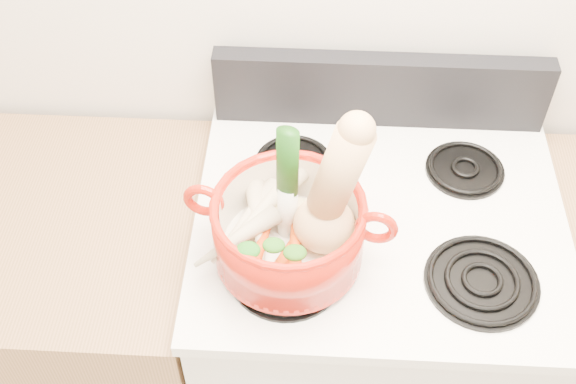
# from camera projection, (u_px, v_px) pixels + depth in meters

# --- Properties ---
(stove_body) EXTENTS (0.76, 0.65, 0.92)m
(stove_body) POSITION_uv_depth(u_px,v_px,m) (363.00, 336.00, 1.88)
(stove_body) COLOR silver
(stove_body) RESTS_ON floor
(cooktop) EXTENTS (0.78, 0.67, 0.03)m
(cooktop) POSITION_uv_depth(u_px,v_px,m) (380.00, 220.00, 1.53)
(cooktop) COLOR white
(cooktop) RESTS_ON stove_body
(control_backsplash) EXTENTS (0.76, 0.05, 0.18)m
(control_backsplash) POSITION_uv_depth(u_px,v_px,m) (380.00, 90.00, 1.65)
(control_backsplash) COLOR black
(control_backsplash) RESTS_ON cooktop
(burner_front_left) EXTENTS (0.22, 0.22, 0.02)m
(burner_front_left) POSITION_uv_depth(u_px,v_px,m) (286.00, 272.00, 1.41)
(burner_front_left) COLOR black
(burner_front_left) RESTS_ON cooktop
(burner_front_right) EXTENTS (0.22, 0.22, 0.02)m
(burner_front_right) POSITION_uv_depth(u_px,v_px,m) (482.00, 280.00, 1.40)
(burner_front_right) COLOR black
(burner_front_right) RESTS_ON cooktop
(burner_back_left) EXTENTS (0.17, 0.17, 0.02)m
(burner_back_left) POSITION_uv_depth(u_px,v_px,m) (294.00, 162.00, 1.61)
(burner_back_left) COLOR black
(burner_back_left) RESTS_ON cooktop
(burner_back_right) EXTENTS (0.17, 0.17, 0.02)m
(burner_back_right) POSITION_uv_depth(u_px,v_px,m) (465.00, 168.00, 1.59)
(burner_back_right) COLOR black
(burner_back_right) RESTS_ON cooktop
(dutch_oven) EXTENTS (0.33, 0.33, 0.14)m
(dutch_oven) POSITION_uv_depth(u_px,v_px,m) (289.00, 230.00, 1.37)
(dutch_oven) COLOR #A9170A
(dutch_oven) RESTS_ON burner_front_left
(pot_handle_left) EXTENTS (0.08, 0.03, 0.08)m
(pot_handle_left) POSITION_uv_depth(u_px,v_px,m) (204.00, 200.00, 1.36)
(pot_handle_left) COLOR #A9170A
(pot_handle_left) RESTS_ON dutch_oven
(pot_handle_right) EXTENTS (0.08, 0.03, 0.08)m
(pot_handle_right) POSITION_uv_depth(u_px,v_px,m) (376.00, 228.00, 1.32)
(pot_handle_right) COLOR #A9170A
(pot_handle_right) RESTS_ON dutch_oven
(squash) EXTENTS (0.21, 0.16, 0.33)m
(squash) POSITION_uv_depth(u_px,v_px,m) (328.00, 190.00, 1.30)
(squash) COLOR tan
(squash) RESTS_ON dutch_oven
(leek) EXTENTS (0.06, 0.06, 0.28)m
(leek) POSITION_uv_depth(u_px,v_px,m) (288.00, 183.00, 1.33)
(leek) COLOR silver
(leek) RESTS_ON dutch_oven
(ginger) EXTENTS (0.10, 0.08, 0.05)m
(ginger) POSITION_uv_depth(u_px,v_px,m) (291.00, 212.00, 1.43)
(ginger) COLOR tan
(ginger) RESTS_ON dutch_oven
(parsnip_0) EXTENTS (0.10, 0.22, 0.06)m
(parsnip_0) POSITION_uv_depth(u_px,v_px,m) (254.00, 215.00, 1.42)
(parsnip_0) COLOR beige
(parsnip_0) RESTS_ON dutch_oven
(parsnip_1) EXTENTS (0.15, 0.20, 0.06)m
(parsnip_1) POSITION_uv_depth(u_px,v_px,m) (245.00, 221.00, 1.40)
(parsnip_1) COLOR beige
(parsnip_1) RESTS_ON dutch_oven
(parsnip_2) EXTENTS (0.08, 0.21, 0.06)m
(parsnip_2) POSITION_uv_depth(u_px,v_px,m) (258.00, 219.00, 1.40)
(parsnip_2) COLOR beige
(parsnip_2) RESTS_ON dutch_oven
(parsnip_3) EXTENTS (0.17, 0.15, 0.06)m
(parsnip_3) POSITION_uv_depth(u_px,v_px,m) (236.00, 238.00, 1.36)
(parsnip_3) COLOR beige
(parsnip_3) RESTS_ON dutch_oven
(parsnip_4) EXTENTS (0.18, 0.21, 0.07)m
(parsnip_4) POSITION_uv_depth(u_px,v_px,m) (265.00, 207.00, 1.40)
(parsnip_4) COLOR beige
(parsnip_4) RESTS_ON dutch_oven
(carrot_0) EXTENTS (0.09, 0.16, 0.04)m
(carrot_0) POSITION_uv_depth(u_px,v_px,m) (292.00, 245.00, 1.38)
(carrot_0) COLOR #B74309
(carrot_0) RESTS_ON dutch_oven
(carrot_1) EXTENTS (0.07, 0.17, 0.05)m
(carrot_1) POSITION_uv_depth(u_px,v_px,m) (259.00, 251.00, 1.36)
(carrot_1) COLOR #DD440B
(carrot_1) RESTS_ON dutch_oven
(carrot_2) EXTENTS (0.04, 0.18, 0.05)m
(carrot_2) POSITION_uv_depth(u_px,v_px,m) (295.00, 243.00, 1.37)
(carrot_2) COLOR #D9470A
(carrot_2) RESTS_ON dutch_oven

